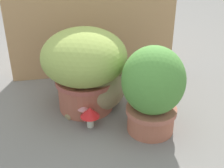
% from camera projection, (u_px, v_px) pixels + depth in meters
% --- Properties ---
extents(ground_plane, '(6.00, 6.00, 0.00)m').
position_uv_depth(ground_plane, '(96.00, 122.00, 1.51)').
color(ground_plane, slate).
extents(cardboard_backdrop, '(1.04, 0.03, 0.84)m').
position_uv_depth(cardboard_backdrop, '(93.00, 11.00, 1.81)').
color(cardboard_backdrop, tan).
rests_on(cardboard_backdrop, ground).
extents(grass_planter, '(0.43, 0.43, 0.44)m').
position_uv_depth(grass_planter, '(84.00, 65.00, 1.53)').
color(grass_planter, '#AD5C47').
rests_on(grass_planter, ground).
extents(leafy_planter, '(0.29, 0.29, 0.42)m').
position_uv_depth(leafy_planter, '(153.00, 89.00, 1.36)').
color(leafy_planter, '#B5654C').
rests_on(leafy_planter, ground).
extents(cat, '(0.38, 0.27, 0.32)m').
position_uv_depth(cat, '(106.00, 88.00, 1.58)').
color(cat, tan).
rests_on(cat, ground).
extents(mushroom_ornament_pink, '(0.07, 0.07, 0.10)m').
position_uv_depth(mushroom_ornament_pink, '(84.00, 108.00, 1.50)').
color(mushroom_ornament_pink, silver).
rests_on(mushroom_ornament_pink, ground).
extents(mushroom_ornament_red, '(0.09, 0.09, 0.11)m').
position_uv_depth(mushroom_ornament_red, '(90.00, 113.00, 1.45)').
color(mushroom_ornament_red, silver).
rests_on(mushroom_ornament_red, ground).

